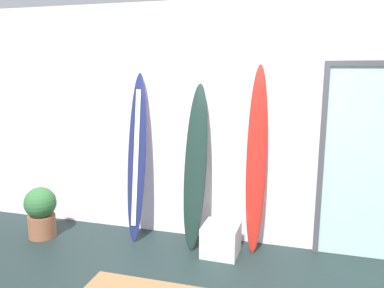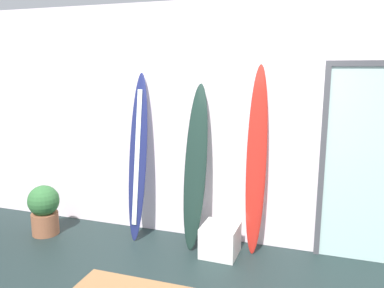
{
  "view_description": "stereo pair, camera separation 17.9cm",
  "coord_description": "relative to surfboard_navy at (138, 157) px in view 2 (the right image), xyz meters",
  "views": [
    {
      "loc": [
        0.89,
        -3.12,
        2.05
      ],
      "look_at": [
        -0.27,
        0.95,
        1.21
      ],
      "focal_mm": 35.98,
      "sensor_mm": 36.0,
      "label": 1
    },
    {
      "loc": [
        1.06,
        -3.07,
        2.05
      ],
      "look_at": [
        -0.27,
        0.95,
        1.21
      ],
      "focal_mm": 35.98,
      "sensor_mm": 36.0,
      "label": 2
    }
  ],
  "objects": [
    {
      "name": "glass_door",
      "position": [
        2.6,
        0.21,
        0.09
      ],
      "size": [
        1.09,
        0.06,
        2.13
      ],
      "color": "silver",
      "rests_on": "ground"
    },
    {
      "name": "display_block_left",
      "position": [
        1.07,
        -0.16,
        -0.83
      ],
      "size": [
        0.4,
        0.4,
        0.34
      ],
      "color": "silver",
      "rests_on": "ground"
    },
    {
      "name": "surfboard_charcoal",
      "position": [
        0.73,
        -0.02,
        -0.07
      ],
      "size": [
        0.29,
        0.42,
        1.89
      ],
      "color": "#1A2D26",
      "rests_on": "ground"
    },
    {
      "name": "wall_back",
      "position": [
        0.96,
        0.33,
        0.4
      ],
      "size": [
        7.2,
        0.2,
        2.8
      ],
      "primitive_type": "cube",
      "color": "white",
      "rests_on": "ground"
    },
    {
      "name": "potted_plant",
      "position": [
        -1.15,
        -0.32,
        -0.67
      ],
      "size": [
        0.38,
        0.38,
        0.63
      ],
      "color": "brown",
      "rests_on": "ground"
    },
    {
      "name": "surfboard_navy",
      "position": [
        0.0,
        0.0,
        0.0
      ],
      "size": [
        0.23,
        0.37,
        2.0
      ],
      "color": "navy",
      "rests_on": "ground"
    },
    {
      "name": "surfboard_crimson",
      "position": [
        1.4,
        0.07,
        0.03
      ],
      "size": [
        0.22,
        0.29,
        2.1
      ],
      "color": "red",
      "rests_on": "ground"
    }
  ]
}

